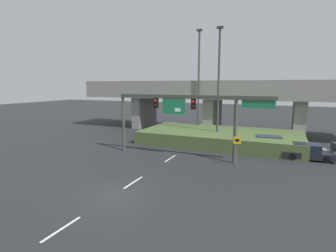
{
  "coord_description": "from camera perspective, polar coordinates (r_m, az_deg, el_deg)",
  "views": [
    {
      "loc": [
        9.11,
        -12.76,
        6.66
      ],
      "look_at": [
        0.0,
        8.05,
        3.09
      ],
      "focal_mm": 28.0,
      "sensor_mm": 36.0,
      "label": 1
    }
  ],
  "objects": [
    {
      "name": "parked_sedan_near_right",
      "position": [
        28.96,
        21.24,
        -3.59
      ],
      "size": [
        4.89,
        2.33,
        1.48
      ],
      "rotation": [
        0.0,
        0.0,
        0.11
      ],
      "color": "silver",
      "rests_on": "ground"
    },
    {
      "name": "grass_embankment",
      "position": [
        30.85,
        11.23,
        -2.37
      ],
      "size": [
        17.68,
        8.84,
        1.4
      ],
      "color": "#42562D",
      "rests_on": "ground"
    },
    {
      "name": "ground_plane",
      "position": [
        17.04,
        -11.27,
        -14.25
      ],
      "size": [
        160.0,
        160.0,
        0.0
      ],
      "primitive_type": "plane",
      "color": "black"
    },
    {
      "name": "highway_light_pole_near",
      "position": [
        34.55,
        6.7,
        9.72
      ],
      "size": [
        0.7,
        0.36,
        13.58
      ],
      "color": "#383D33",
      "rests_on": "ground"
    },
    {
      "name": "parked_sedan_mid_right",
      "position": [
        26.89,
        28.06,
        -5.05
      ],
      "size": [
        4.38,
        2.06,
        1.41
      ],
      "rotation": [
        0.0,
        0.0,
        0.06
      ],
      "color": "black",
      "rests_on": "ground"
    },
    {
      "name": "speed_limit_sign",
      "position": [
        22.19,
        14.78,
        -4.38
      ],
      "size": [
        0.6,
        0.11,
        2.55
      ],
      "color": "#4C4C4C",
      "rests_on": "ground"
    },
    {
      "name": "lane_markings",
      "position": [
        26.99,
        3.17,
        -5.35
      ],
      "size": [
        0.14,
        34.64,
        0.01
      ],
      "color": "silver",
      "rests_on": "ground"
    },
    {
      "name": "highway_light_pole_far",
      "position": [
        29.92,
        10.95,
        9.08
      ],
      "size": [
        0.7,
        0.36,
        12.88
      ],
      "color": "#383D33",
      "rests_on": "ground"
    },
    {
      "name": "overpass_bridge",
      "position": [
        37.95,
        9.79,
        6.21
      ],
      "size": [
        39.31,
        7.24,
        7.22
      ],
      "color": "gray",
      "rests_on": "ground"
    },
    {
      "name": "signal_gantry",
      "position": [
        23.71,
        3.73,
        4.04
      ],
      "size": [
        14.48,
        0.44,
        5.77
      ],
      "color": "#383D33",
      "rests_on": "ground"
    }
  ]
}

